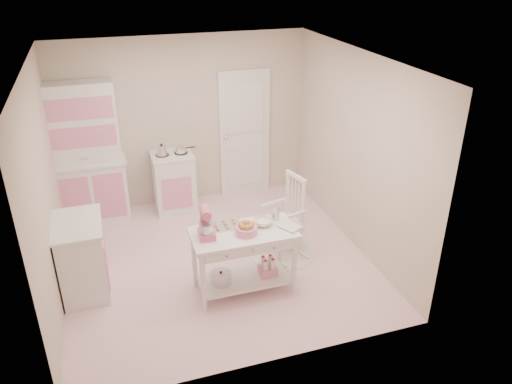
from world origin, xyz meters
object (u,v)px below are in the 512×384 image
(work_table, at_px, (244,261))
(stand_mixer, at_px, (206,223))
(hutch, at_px, (87,155))
(stove, at_px, (174,182))
(rocking_chair, at_px, (282,216))
(base_cabinet, at_px, (82,257))
(bread_basket, at_px, (246,230))

(work_table, height_order, stand_mixer, stand_mixer)
(hutch, distance_m, work_table, 2.94)
(stove, bearing_deg, hutch, 177.61)
(rocking_chair, height_order, stand_mixer, stand_mixer)
(rocking_chair, relative_size, work_table, 0.92)
(stove, height_order, rocking_chair, rocking_chair)
(hutch, height_order, rocking_chair, hutch)
(base_cabinet, distance_m, bread_basket, 1.95)
(rocking_chair, distance_m, work_table, 0.96)
(work_table, bearing_deg, base_cabinet, 162.27)
(base_cabinet, xyz_separation_m, rocking_chair, (2.50, 0.05, 0.09))
(stove, relative_size, bread_basket, 3.68)
(stove, distance_m, stand_mixer, 2.35)
(work_table, bearing_deg, stand_mixer, 177.27)
(stove, height_order, work_table, stove)
(hutch, distance_m, base_cabinet, 1.89)
(stove, xyz_separation_m, stand_mixer, (0.01, -2.29, 0.51))
(base_cabinet, distance_m, work_table, 1.88)
(stove, height_order, bread_basket, stove)
(base_cabinet, distance_m, rocking_chair, 2.50)
(stand_mixer, distance_m, bread_basket, 0.46)
(work_table, xyz_separation_m, stand_mixer, (-0.42, 0.02, 0.57))
(hutch, relative_size, stove, 2.26)
(rocking_chair, height_order, bread_basket, rocking_chair)
(hutch, height_order, stove, hutch)
(rocking_chair, height_order, work_table, rocking_chair)
(base_cabinet, bearing_deg, stove, 52.04)
(base_cabinet, bearing_deg, rocking_chair, 1.11)
(work_table, height_order, bread_basket, bread_basket)
(hutch, xyz_separation_m, bread_basket, (1.65, -2.41, -0.19))
(rocking_chair, bearing_deg, stove, 108.94)
(rocking_chair, distance_m, stand_mixer, 1.35)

